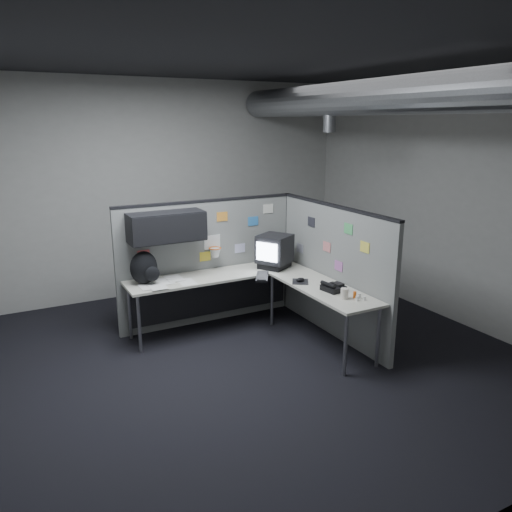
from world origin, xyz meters
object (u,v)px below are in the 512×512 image
keyboard (262,276)px  backpack (145,268)px  phone (333,287)px  monitor (275,251)px  desk (245,286)px

keyboard → backpack: (-1.33, 0.43, 0.18)m
phone → backpack: (-1.81, 1.24, 0.15)m
keyboard → backpack: bearing=148.4°
keyboard → phone: phone is taller
monitor → keyboard: size_ratio=1.26×
monitor → keyboard: bearing=-123.9°
phone → backpack: backpack is taller
desk → phone: 1.13m
phone → backpack: 2.20m
desk → keyboard: size_ratio=5.57×
monitor → backpack: (-1.69, 0.12, -0.03)m
monitor → phone: bearing=-69.5°
monitor → phone: monitor is taller
monitor → keyboard: 0.52m
monitor → phone: (0.12, -1.12, -0.18)m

